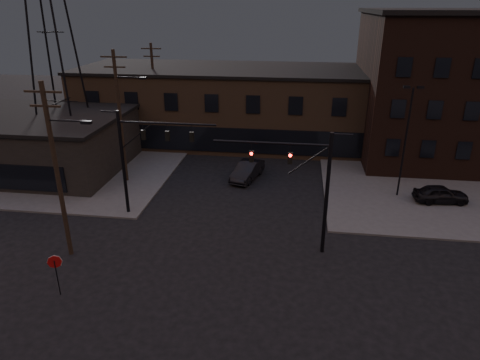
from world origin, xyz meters
name	(u,v)px	position (x,y,z in m)	size (l,w,h in m)	color
ground	(210,285)	(0.00, 0.00, 0.00)	(140.00, 140.00, 0.00)	black
sidewalk_ne	(476,167)	(22.00, 22.00, 0.07)	(30.00, 30.00, 0.15)	#474744
sidewalk_nw	(55,148)	(-22.00, 22.00, 0.07)	(30.00, 30.00, 0.15)	#474744
building_row	(259,107)	(0.00, 28.00, 4.00)	(40.00, 12.00, 8.00)	brown
building_right	(476,88)	(22.00, 26.00, 7.00)	(22.00, 16.00, 14.00)	black
building_left	(37,144)	(-20.00, 16.00, 2.50)	(16.00, 12.00, 5.00)	black
traffic_signal_near	(309,180)	(5.36, 4.50, 4.93)	(7.12, 0.24, 8.00)	black
traffic_signal_far	(139,152)	(-6.72, 8.00, 5.01)	(7.12, 0.24, 8.00)	black
stop_sign	(55,266)	(-8.00, -1.99, 1.84)	(0.72, 0.33, 2.48)	black
utility_pole_near	(57,169)	(-9.43, 2.00, 5.87)	(3.70, 0.28, 11.00)	black
utility_pole_mid	(121,115)	(-10.44, 14.00, 6.13)	(3.70, 0.28, 11.50)	black
utility_pole_far	(154,92)	(-11.50, 26.00, 5.78)	(2.20, 0.28, 11.00)	black
transmission_tower	(50,32)	(-18.00, 18.00, 12.50)	(7.00, 7.00, 25.00)	black
lot_light_a	(407,133)	(13.00, 14.00, 5.51)	(1.50, 0.28, 9.14)	black
lot_light_b	(466,119)	(19.00, 19.00, 5.51)	(1.50, 0.28, 9.14)	black
parked_car_lot_a	(441,194)	(16.09, 13.05, 0.86)	(1.67, 4.14, 1.41)	black
parked_car_lot_b	(418,163)	(16.11, 20.57, 0.78)	(1.76, 4.34, 1.26)	silver
car_crossing	(247,171)	(0.17, 16.16, 0.79)	(1.66, 4.77, 1.57)	black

